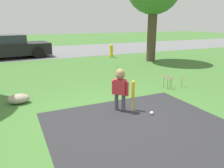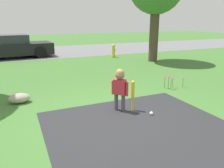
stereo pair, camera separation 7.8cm
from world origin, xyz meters
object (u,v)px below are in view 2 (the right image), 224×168
at_px(fire_hydrant, 113,51).
at_px(baseball_bat, 133,91).
at_px(child, 120,84).
at_px(sports_ball, 151,113).
at_px(parked_car, 13,47).

bearing_deg(fire_hydrant, baseball_bat, -111.29).
xyz_separation_m(child, baseball_bat, (0.26, -0.09, -0.16)).
bearing_deg(child, fire_hydrant, 113.46).
height_order(child, fire_hydrant, child).
bearing_deg(sports_ball, parked_car, 104.99).
relative_size(sports_ball, fire_hydrant, 0.11).
relative_size(child, parked_car, 0.23).
distance_m(fire_hydrant, parked_car, 5.29).
xyz_separation_m(sports_ball, fire_hydrant, (2.40, 7.12, 0.30)).
bearing_deg(parked_car, child, -81.16).
bearing_deg(sports_ball, child, 135.55).
relative_size(baseball_bat, sports_ball, 8.91).
height_order(sports_ball, parked_car, parked_car).
relative_size(fire_hydrant, parked_car, 0.17).
bearing_deg(child, parked_car, 149.71).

